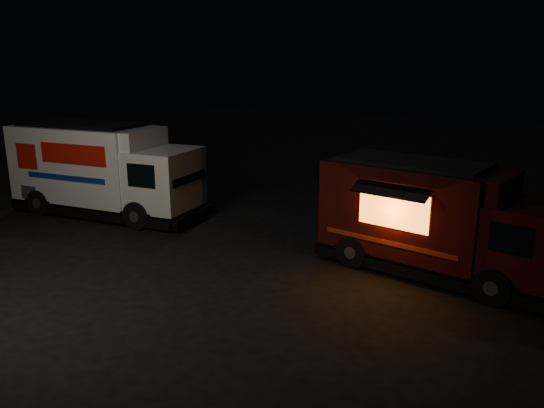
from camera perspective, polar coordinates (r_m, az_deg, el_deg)
The scene contains 3 objects.
ground at distance 13.22m, azimuth -10.33°, elevation -7.17°, with size 80.00×80.00×0.00m, color black.
white_truck at distance 18.24m, azimuth -17.36°, elevation 3.53°, with size 6.64×2.27×3.01m, color silver, non-canonical shape.
red_truck at distance 13.13m, azimuth 17.49°, elevation -1.60°, with size 5.75×2.12×2.68m, color #3C0A0D, non-canonical shape.
Camera 1 is at (7.56, -9.64, 4.96)m, focal length 35.00 mm.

